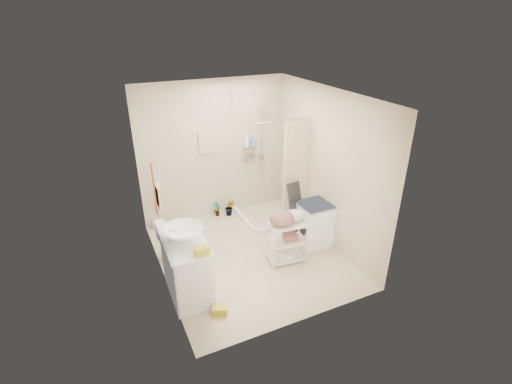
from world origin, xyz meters
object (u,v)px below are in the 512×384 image
toilet (179,238)px  vanity (187,267)px  washing_machine (313,223)px  laundry_rack (287,238)px

toilet → vanity: bearing=168.3°
washing_machine → laundry_rack: laundry_rack is taller
laundry_rack → toilet: bearing=157.8°
washing_machine → toilet: bearing=164.8°
vanity → laundry_rack: (1.64, 0.10, -0.02)m
vanity → toilet: 0.94m
toilet → washing_machine: bearing=-108.9°
vanity → toilet: size_ratio=1.44×
toilet → laundry_rack: laundry_rack is taller
toilet → laundry_rack: size_ratio=0.83×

